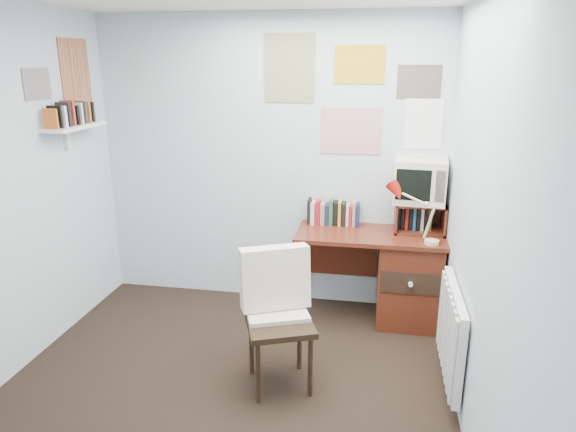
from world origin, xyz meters
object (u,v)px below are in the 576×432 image
crt_tv (420,178)px  wall_shelf (75,127)px  desk (401,275)px  tv_riser (419,217)px  desk_chair (280,325)px  desk_lamp (434,219)px  radiator (452,333)px

crt_tv → wall_shelf: 2.76m
crt_tv → wall_shelf: bearing=-164.2°
desk → wall_shelf: wall_shelf is taller
desk → tv_riser: bearing=43.0°
tv_riser → wall_shelf: wall_shelf is taller
desk_chair → wall_shelf: wall_shelf is taller
desk → tv_riser: 0.51m
desk → desk_lamp: bearing=-43.0°
desk → tv_riser: (0.12, 0.11, 0.48)m
desk_lamp → crt_tv: crt_tv is taller
desk → desk_lamp: 0.62m
desk → radiator: desk is taller
desk_chair → wall_shelf: (-1.75, 0.70, 1.17)m
desk → crt_tv: (0.10, 0.13, 0.80)m
radiator → wall_shelf: 3.15m
tv_riser → radiator: bearing=-80.7°
wall_shelf → crt_tv: bearing=10.8°
desk → desk_lamp: desk_lamp is taller
desk_lamp → tv_riser: bearing=109.8°
desk_chair → radiator: size_ratio=1.13×
radiator → desk_chair: bearing=-172.4°
crt_tv → wall_shelf: wall_shelf is taller
crt_tv → desk: bearing=-123.6°
desk → desk_chair: size_ratio=1.33×
radiator → desk: bearing=107.2°
desk_lamp → crt_tv: (-0.10, 0.32, 0.24)m
desk_chair → wall_shelf: size_ratio=1.46×
desk_chair → tv_riser: tv_riser is taller
desk → wall_shelf: (-2.57, -0.38, 1.21)m
desk_chair → tv_riser: (0.94, 1.19, 0.43)m
desk_lamp → tv_riser: size_ratio=1.00×
crt_tv → tv_riser: bearing=-49.2°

